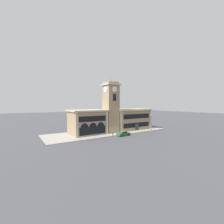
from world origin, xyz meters
The scene contains 8 objects.
ground_plane centered at (0.00, 0.00, 0.00)m, with size 300.00×300.00×0.00m, color #424247.
sidewalk_kerb centered at (0.00, 6.45, 0.07)m, with size 41.44×12.90×0.15m.
clock_tower centered at (0.00, 5.13, 8.30)m, with size 4.84×4.84×17.71m.
town_hall_left_wing centered at (-7.57, 6.94, 3.84)m, with size 11.09×8.54×7.62m.
town_hall_right_wing centered at (9.55, 6.95, 3.82)m, with size 15.05×8.54×7.58m.
parked_car_near centered at (0.31, -1.15, 0.69)m, with size 4.23×2.00×1.32m.
street_lamp centered at (14.33, 0.63, 3.84)m, with size 0.36×0.36×5.60m.
bollard centered at (-2.45, 0.28, 0.67)m, with size 0.18×0.18×1.06m.
Camera 1 is at (-26.53, -36.11, 9.39)m, focal length 24.00 mm.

